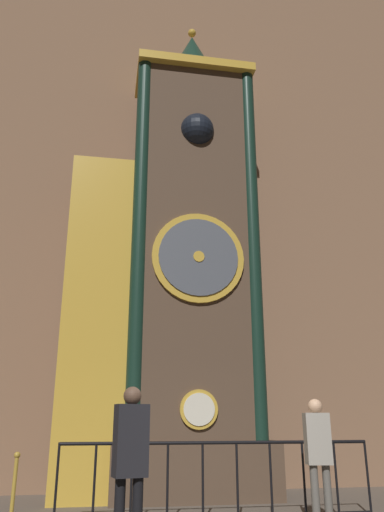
{
  "coord_description": "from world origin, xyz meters",
  "views": [
    {
      "loc": [
        -1.78,
        -5.69,
        1.4
      ],
      "look_at": [
        -0.05,
        4.3,
        4.72
      ],
      "focal_mm": 35.0,
      "sensor_mm": 36.0,
      "label": 1
    }
  ],
  "objects": [
    {
      "name": "cathedral_back_wall",
      "position": [
        -0.09,
        5.45,
        7.52
      ],
      "size": [
        24.0,
        0.32,
        15.07
      ],
      "color": "#846047",
      "rests_on": "ground_plane"
    },
    {
      "name": "clock_tower",
      "position": [
        -0.46,
        4.27,
        4.44
      ],
      "size": [
        4.12,
        1.81,
        10.7
      ],
      "color": "brown",
      "rests_on": "ground_plane"
    },
    {
      "name": "railing_fence",
      "position": [
        -0.01,
        2.11,
        0.6
      ],
      "size": [
        4.71,
        0.05,
        1.09
      ],
      "color": "black",
      "rests_on": "ground_plane"
    },
    {
      "name": "visitor_near",
      "position": [
        -1.46,
        -0.08,
        1.04
      ],
      "size": [
        0.38,
        0.29,
        1.73
      ],
      "rotation": [
        0.0,
        0.0,
        0.22
      ],
      "color": "black",
      "rests_on": "ground_plane"
    },
    {
      "name": "visitor_far",
      "position": [
        1.22,
        1.34,
        1.0
      ],
      "size": [
        0.37,
        0.27,
        1.67
      ],
      "rotation": [
        0.0,
        0.0,
        -0.15
      ],
      "color": "#58554F",
      "rests_on": "ground_plane"
    },
    {
      "name": "stanchion_post",
      "position": [
        -2.94,
        2.27,
        0.3
      ],
      "size": [
        0.28,
        0.28,
        0.95
      ],
      "color": "#B28E33",
      "rests_on": "ground_plane"
    }
  ]
}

